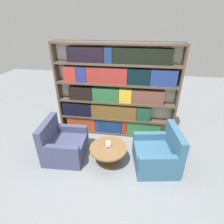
% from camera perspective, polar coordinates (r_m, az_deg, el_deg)
% --- Properties ---
extents(ground_plane, '(14.00, 14.00, 0.00)m').
position_cam_1_polar(ground_plane, '(3.88, -1.53, -17.03)').
color(ground_plane, gray).
extents(bookshelf, '(2.92, 0.30, 2.32)m').
position_cam_1_polar(bookshelf, '(4.28, 0.91, 6.08)').
color(bookshelf, silver).
rests_on(bookshelf, ground_plane).
extents(armchair_left, '(0.89, 0.91, 0.88)m').
position_cam_1_polar(armchair_left, '(4.06, -15.55, -10.37)').
color(armchair_left, '#42476B').
rests_on(armchair_left, ground_plane).
extents(armchair_right, '(0.97, 0.99, 0.88)m').
position_cam_1_polar(armchair_right, '(3.81, 14.72, -13.24)').
color(armchair_right, '#386684').
rests_on(armchair_right, ground_plane).
extents(coffee_table, '(0.78, 0.78, 0.41)m').
position_cam_1_polar(coffee_table, '(3.76, -1.16, -12.80)').
color(coffee_table, brown).
rests_on(coffee_table, ground_plane).
extents(table_sign, '(0.10, 0.06, 0.17)m').
position_cam_1_polar(table_sign, '(3.64, -1.19, -10.59)').
color(table_sign, black).
rests_on(table_sign, coffee_table).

